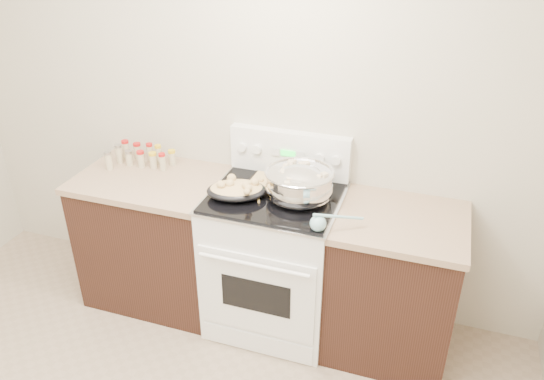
% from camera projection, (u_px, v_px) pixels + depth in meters
% --- Properties ---
extents(room_shell, '(4.10, 3.60, 2.75)m').
position_uv_depth(room_shell, '(25.00, 174.00, 1.65)').
color(room_shell, beige).
rests_on(room_shell, ground).
extents(counter_left, '(0.93, 0.67, 0.92)m').
position_uv_depth(counter_left, '(158.00, 237.00, 3.57)').
color(counter_left, black).
rests_on(counter_left, ground).
extents(counter_right, '(0.73, 0.67, 0.92)m').
position_uv_depth(counter_right, '(392.00, 284.00, 3.13)').
color(counter_right, black).
rests_on(counter_right, ground).
extents(kitchen_range, '(0.78, 0.73, 1.22)m').
position_uv_depth(kitchen_range, '(275.00, 257.00, 3.32)').
color(kitchen_range, white).
rests_on(kitchen_range, ground).
extents(mixing_bowl, '(0.41, 0.41, 0.23)m').
position_uv_depth(mixing_bowl, '(299.00, 185.00, 3.01)').
color(mixing_bowl, silver).
rests_on(mixing_bowl, kitchen_range).
extents(roasting_pan, '(0.41, 0.35, 0.12)m').
position_uv_depth(roasting_pan, '(237.00, 189.00, 3.05)').
color(roasting_pan, black).
rests_on(roasting_pan, kitchen_range).
extents(baking_sheet, '(0.40, 0.28, 0.06)m').
position_uv_depth(baking_sheet, '(278.00, 185.00, 3.16)').
color(baking_sheet, black).
rests_on(baking_sheet, kitchen_range).
extents(wooden_spoon, '(0.12, 0.27, 0.04)m').
position_uv_depth(wooden_spoon, '(250.00, 194.00, 3.08)').
color(wooden_spoon, '#AA8A4E').
rests_on(wooden_spoon, kitchen_range).
extents(blue_ladle, '(0.26, 0.18, 0.11)m').
position_uv_depth(blue_ladle, '(320.00, 223.00, 2.76)').
color(blue_ladle, '#83B8C4').
rests_on(blue_ladle, kitchen_range).
extents(spice_jars, '(0.40, 0.25, 0.13)m').
position_uv_depth(spice_jars, '(140.00, 156.00, 3.48)').
color(spice_jars, '#BFB28C').
rests_on(spice_jars, counter_left).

